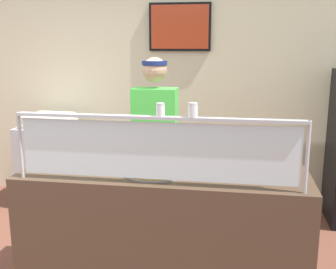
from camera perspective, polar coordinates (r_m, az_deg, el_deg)
ground_plane at (r=4.05m, az=1.09°, el=-15.21°), size 12.00×12.00×0.00m
shop_rear_unit at (r=4.95m, az=3.42°, el=6.45°), size 6.52×0.13×2.70m
serving_counter at (r=3.25m, az=-0.62°, el=-13.20°), size 2.12×0.67×0.95m
sneeze_guard at (r=2.73m, az=-1.66°, el=-1.07°), size 1.94×0.06×0.47m
pizza_tray at (r=3.08m, az=-1.81°, el=-4.79°), size 0.52×0.52×0.04m
pizza_server at (r=3.05m, az=-1.76°, el=-4.52°), size 0.08×0.28×0.01m
parmesan_shaker at (r=2.68m, az=-1.04°, el=3.29°), size 0.06×0.06×0.09m
pepper_flake_shaker at (r=2.65m, az=3.42°, el=3.23°), size 0.06×0.06×0.09m
worker_figure at (r=3.65m, az=-1.73°, el=-1.40°), size 0.41×0.50×1.76m
prep_shelf at (r=5.08m, az=-15.48°, el=-4.07°), size 0.70×0.55×0.94m
pizza_box_stack at (r=4.96m, az=-15.79°, el=1.88°), size 0.51×0.48×0.14m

